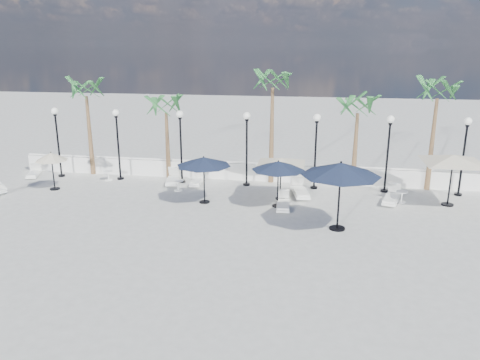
% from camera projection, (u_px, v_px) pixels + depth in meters
% --- Properties ---
extents(ground, '(100.00, 100.00, 0.00)m').
position_uv_depth(ground, '(222.00, 232.00, 18.42)').
color(ground, '#A1A19C').
rests_on(ground, ground).
extents(balustrade, '(26.00, 0.30, 1.01)m').
position_uv_depth(balustrade, '(249.00, 172.00, 25.39)').
color(balustrade, silver).
rests_on(balustrade, ground).
extents(lamppost_0, '(0.36, 0.36, 3.84)m').
position_uv_depth(lamppost_0, '(57.00, 132.00, 25.53)').
color(lamppost_0, black).
rests_on(lamppost_0, ground).
extents(lamppost_1, '(0.36, 0.36, 3.84)m').
position_uv_depth(lamppost_1, '(117.00, 134.00, 24.98)').
color(lamppost_1, black).
rests_on(lamppost_1, ground).
extents(lamppost_2, '(0.36, 0.36, 3.84)m').
position_uv_depth(lamppost_2, '(181.00, 136.00, 24.43)').
color(lamppost_2, black).
rests_on(lamppost_2, ground).
extents(lamppost_3, '(0.36, 0.36, 3.84)m').
position_uv_depth(lamppost_3, '(247.00, 139.00, 23.88)').
color(lamppost_3, black).
rests_on(lamppost_3, ground).
extents(lamppost_4, '(0.36, 0.36, 3.84)m').
position_uv_depth(lamppost_4, '(316.00, 141.00, 23.33)').
color(lamppost_4, black).
rests_on(lamppost_4, ground).
extents(lamppost_5, '(0.36, 0.36, 3.84)m').
position_uv_depth(lamppost_5, '(389.00, 143.00, 22.78)').
color(lamppost_5, black).
rests_on(lamppost_5, ground).
extents(lamppost_6, '(0.36, 0.36, 3.84)m').
position_uv_depth(lamppost_6, '(465.00, 146.00, 22.23)').
color(lamppost_6, black).
rests_on(lamppost_6, ground).
extents(palm_0, '(2.60, 2.60, 5.50)m').
position_uv_depth(palm_0, '(86.00, 94.00, 25.48)').
color(palm_0, brown).
rests_on(palm_0, ground).
extents(palm_1, '(2.60, 2.60, 4.70)m').
position_uv_depth(palm_1, '(166.00, 110.00, 24.99)').
color(palm_1, brown).
rests_on(palm_1, ground).
extents(palm_2, '(2.60, 2.60, 6.10)m').
position_uv_depth(palm_2, '(273.00, 85.00, 23.71)').
color(palm_2, brown).
rests_on(palm_2, ground).
extents(palm_3, '(2.60, 2.60, 4.90)m').
position_uv_depth(palm_3, '(358.00, 110.00, 23.36)').
color(palm_3, brown).
rests_on(palm_3, ground).
extents(palm_4, '(2.60, 2.60, 5.70)m').
position_uv_depth(palm_4, '(438.00, 96.00, 22.56)').
color(palm_4, brown).
rests_on(palm_4, ground).
extents(lounger_0, '(1.05, 1.72, 0.61)m').
position_uv_depth(lounger_0, '(34.00, 173.00, 26.14)').
color(lounger_0, white).
rests_on(lounger_0, ground).
extents(lounger_2, '(0.62, 1.64, 0.61)m').
position_uv_depth(lounger_2, '(197.00, 181.00, 24.66)').
color(lounger_2, white).
rests_on(lounger_2, ground).
extents(lounger_3, '(0.68, 1.77, 0.65)m').
position_uv_depth(lounger_3, '(283.00, 204.00, 21.07)').
color(lounger_3, white).
rests_on(lounger_3, ground).
extents(lounger_4, '(0.92, 1.86, 0.67)m').
position_uv_depth(lounger_4, '(173.00, 179.00, 24.87)').
color(lounger_4, white).
rests_on(lounger_4, ground).
extents(lounger_5, '(1.11, 2.00, 0.71)m').
position_uv_depth(lounger_5, '(392.00, 197.00, 21.86)').
color(lounger_5, white).
rests_on(lounger_5, ground).
extents(lounger_6, '(1.06, 2.10, 0.75)m').
position_uv_depth(lounger_6, '(300.00, 191.00, 22.83)').
color(lounger_6, white).
rests_on(lounger_6, ground).
extents(side_table_0, '(0.52, 0.52, 0.51)m').
position_uv_depth(side_table_0, '(108.00, 175.00, 25.39)').
color(side_table_0, white).
rests_on(side_table_0, ground).
extents(side_table_1, '(0.56, 0.56, 0.54)m').
position_uv_depth(side_table_1, '(178.00, 184.00, 23.60)').
color(side_table_1, white).
rests_on(side_table_1, ground).
extents(side_table_2, '(0.55, 0.55, 0.54)m').
position_uv_depth(side_table_2, '(402.00, 196.00, 21.84)').
color(side_table_2, white).
rests_on(side_table_2, ground).
extents(parasol_navy_left, '(2.53, 2.53, 2.24)m').
position_uv_depth(parasol_navy_left, '(204.00, 162.00, 21.35)').
color(parasol_navy_left, black).
rests_on(parasol_navy_left, ground).
extents(parasol_navy_mid, '(2.43, 2.43, 2.17)m').
position_uv_depth(parasol_navy_mid, '(278.00, 166.00, 20.85)').
color(parasol_navy_mid, black).
rests_on(parasol_navy_mid, ground).
extents(parasol_navy_right, '(3.14, 3.14, 2.82)m').
position_uv_depth(parasol_navy_right, '(341.00, 170.00, 18.06)').
color(parasol_navy_right, black).
rests_on(parasol_navy_right, ground).
extents(parasol_cream_sq_a, '(4.41, 4.41, 2.17)m').
position_uv_depth(parasol_cream_sq_a, '(281.00, 158.00, 21.84)').
color(parasol_cream_sq_a, black).
rests_on(parasol_cream_sq_a, ground).
extents(parasol_cream_sq_b, '(5.12, 5.12, 2.57)m').
position_uv_depth(parasol_cream_sq_b, '(454.00, 155.00, 20.87)').
color(parasol_cream_sq_b, black).
rests_on(parasol_cream_sq_b, ground).
extents(parasol_cream_small, '(1.60, 1.60, 1.97)m').
position_uv_depth(parasol_cream_small, '(51.00, 157.00, 23.41)').
color(parasol_cream_small, black).
rests_on(parasol_cream_small, ground).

